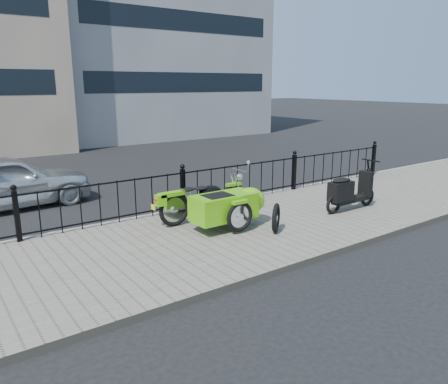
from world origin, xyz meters
TOP-DOWN VIEW (x-y plane):
  - ground at (0.00, 0.00)m, footprint 120.00×120.00m
  - sidewalk at (0.00, -0.50)m, footprint 30.00×3.80m
  - curb at (0.00, 1.44)m, footprint 30.00×0.10m
  - iron_fence at (0.00, 1.30)m, footprint 14.11×0.11m
  - building_grey at (7.00, 16.99)m, footprint 12.00×8.01m
  - motorcycle_sidecar at (0.15, -0.20)m, footprint 2.28×1.48m
  - scooter at (3.06, -0.90)m, footprint 1.65×0.48m
  - spare_tire at (0.70, -1.08)m, footprint 0.51×0.43m
  - sedan_car at (-3.16, 4.27)m, footprint 3.97×1.83m

SIDE VIEW (x-z plane):
  - ground at x=0.00m, z-range 0.00..0.00m
  - sidewalk at x=0.00m, z-range 0.00..0.12m
  - curb at x=0.00m, z-range 0.00..0.12m
  - spare_tire at x=0.70m, z-range 0.12..0.70m
  - scooter at x=3.06m, z-range 0.00..1.11m
  - iron_fence at x=0.00m, z-range 0.05..1.12m
  - motorcycle_sidecar at x=0.15m, z-range 0.10..1.09m
  - sedan_car at x=-3.16m, z-range 0.00..1.32m
  - building_grey at x=7.00m, z-range 0.00..15.00m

